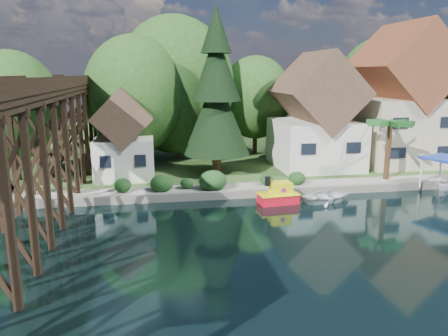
{
  "coord_description": "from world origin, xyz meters",
  "views": [
    {
      "loc": [
        -8.71,
        -23.86,
        9.53
      ],
      "look_at": [
        -3.63,
        6.0,
        2.88
      ],
      "focal_mm": 35.0,
      "sensor_mm": 36.0,
      "label": 1
    }
  ],
  "objects": [
    {
      "name": "tugboat",
      "position": [
        0.52,
        6.2,
        0.64
      ],
      "size": [
        3.07,
        1.88,
        2.13
      ],
      "color": "red",
      "rests_on": "ground"
    },
    {
      "name": "conifer",
      "position": [
        -2.84,
        14.69,
        7.59
      ],
      "size": [
        5.98,
        5.98,
        14.73
      ],
      "color": "#382314",
      "rests_on": "bank"
    },
    {
      "name": "seawall",
      "position": [
        4.0,
        8.0,
        0.31
      ],
      "size": [
        60.0,
        0.4,
        0.62
      ],
      "primitive_type": "cube",
      "color": "slate",
      "rests_on": "ground"
    },
    {
      "name": "bank",
      "position": [
        0.0,
        34.0,
        0.25
      ],
      "size": [
        140.0,
        52.0,
        0.5
      ],
      "primitive_type": "cube",
      "color": "#2E5321",
      "rests_on": "ground"
    },
    {
      "name": "palm_tree",
      "position": [
        11.16,
        9.77,
        5.22
      ],
      "size": [
        4.9,
        4.9,
        5.41
      ],
      "color": "#382314",
      "rests_on": "bank"
    },
    {
      "name": "house_left",
      "position": [
        7.0,
        16.0,
        5.14
      ],
      "size": [
        7.64,
        8.64,
        11.02
      ],
      "color": "silver",
      "rests_on": "bank"
    },
    {
      "name": "shrubs",
      "position": [
        -4.6,
        9.26,
        1.23
      ],
      "size": [
        15.76,
        2.47,
        1.7
      ],
      "color": "#174118",
      "rests_on": "bank"
    },
    {
      "name": "house_center",
      "position": [
        16.0,
        16.5,
        6.42
      ],
      "size": [
        8.65,
        9.18,
        13.89
      ],
      "color": "#BDB193",
      "rests_on": "bank"
    },
    {
      "name": "shed",
      "position": [
        -11.0,
        14.5,
        3.83
      ],
      "size": [
        5.09,
        5.4,
        7.85
      ],
      "color": "silver",
      "rests_on": "bank"
    },
    {
      "name": "trestle_bridge",
      "position": [
        -16.0,
        5.17,
        5.35
      ],
      "size": [
        4.12,
        44.18,
        9.3
      ],
      "color": "black",
      "rests_on": "ground"
    },
    {
      "name": "promenade",
      "position": [
        6.0,
        9.3,
        0.53
      ],
      "size": [
        50.0,
        2.6,
        0.06
      ],
      "primitive_type": "cube",
      "color": "gray",
      "rests_on": "bank"
    },
    {
      "name": "ground",
      "position": [
        0.0,
        0.0,
        0.0
      ],
      "size": [
        140.0,
        140.0,
        0.0
      ],
      "primitive_type": "plane",
      "color": "black",
      "rests_on": "ground"
    },
    {
      "name": "bg_trees",
      "position": [
        1.0,
        21.25,
        7.29
      ],
      "size": [
        49.9,
        13.3,
        10.57
      ],
      "color": "#382314",
      "rests_on": "bank"
    },
    {
      "name": "boat_white_a",
      "position": [
        4.45,
        6.2,
        0.44
      ],
      "size": [
        4.87,
        4.02,
        0.88
      ],
      "primitive_type": "imported",
      "rotation": [
        0.0,
        0.0,
        1.84
      ],
      "color": "silver",
      "rests_on": "ground"
    }
  ]
}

